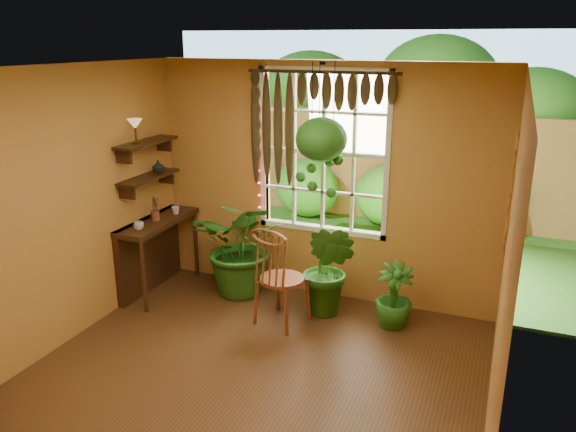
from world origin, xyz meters
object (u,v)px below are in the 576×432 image
object	(u,v)px
hanging_basket	(321,144)
counter_ledge	(152,246)
windsor_chair	(280,292)
potted_plant_mid	(329,270)
potted_plant_left	(244,246)

from	to	relation	value
hanging_basket	counter_ledge	bearing A→B (deg)	-169.88
counter_ledge	windsor_chair	distance (m)	1.78
counter_ledge	hanging_basket	world-z (taller)	hanging_basket
counter_ledge	potted_plant_mid	bearing A→B (deg)	3.73
windsor_chair	potted_plant_left	world-z (taller)	windsor_chair
potted_plant_mid	hanging_basket	xyz separation A→B (m)	(-0.18, 0.21, 1.32)
hanging_basket	windsor_chair	bearing A→B (deg)	-111.30
counter_ledge	windsor_chair	world-z (taller)	windsor_chair
potted_plant_mid	hanging_basket	size ratio (longest dim) A/B	0.77
windsor_chair	hanging_basket	world-z (taller)	hanging_basket
potted_plant_left	potted_plant_mid	world-z (taller)	potted_plant_left
potted_plant_left	hanging_basket	bearing A→B (deg)	3.02
potted_plant_mid	hanging_basket	world-z (taller)	hanging_basket
counter_ledge	potted_plant_left	world-z (taller)	potted_plant_left
counter_ledge	potted_plant_mid	world-z (taller)	potted_plant_mid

